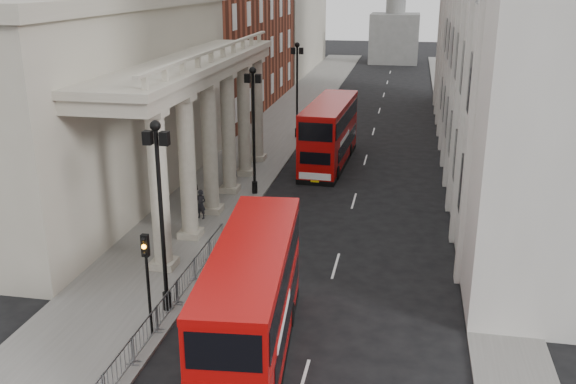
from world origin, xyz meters
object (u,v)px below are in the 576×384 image
object	(u,v)px
bus_near	(252,301)
bus_far	(329,132)
lamp_post_mid	(254,122)
lamp_post_north	(297,84)
pedestrian_a	(201,204)
traffic_light	(147,266)
pedestrian_b	(193,191)
lamp_post_south	(161,205)
pedestrian_c	(232,172)

from	to	relation	value
bus_near	bus_far	bearing A→B (deg)	86.04
lamp_post_mid	lamp_post_north	bearing A→B (deg)	90.00
lamp_post_mid	pedestrian_a	distance (m)	6.79
traffic_light	pedestrian_a	world-z (taller)	traffic_light
pedestrian_b	lamp_post_south	bearing A→B (deg)	93.74
lamp_post_south	traffic_light	distance (m)	2.71
traffic_light	bus_far	distance (m)	26.50
bus_near	pedestrian_c	size ratio (longest dim) A/B	7.07
lamp_post_south	traffic_light	size ratio (longest dim) A/B	1.93
bus_far	pedestrian_b	world-z (taller)	bus_far
bus_near	pedestrian_c	xyz separation A→B (m)	(-6.54, 20.64, -1.53)
lamp_post_south	bus_near	xyz separation A→B (m)	(4.50, -2.75, -2.49)
lamp_post_south	lamp_post_mid	distance (m)	16.00
lamp_post_north	pedestrian_a	distance (m)	21.63
traffic_light	pedestrian_b	bearing A→B (deg)	102.59
lamp_post_north	bus_near	world-z (taller)	lamp_post_north
lamp_post_mid	pedestrian_a	bearing A→B (deg)	-111.26
bus_near	pedestrian_c	bearing A→B (deg)	102.37
pedestrian_a	pedestrian_c	bearing A→B (deg)	103.23
pedestrian_b	pedestrian_c	bearing A→B (deg)	-113.82
lamp_post_mid	pedestrian_a	size ratio (longest dim) A/B	4.72
lamp_post_south	pedestrian_a	world-z (taller)	lamp_post_south
lamp_post_south	lamp_post_mid	world-z (taller)	same
bus_far	pedestrian_a	distance (m)	14.71
traffic_light	pedestrian_b	world-z (taller)	traffic_light
traffic_light	pedestrian_a	xyz separation A→B (m)	(-2.11, 12.84, -2.10)
lamp_post_north	pedestrian_b	bearing A→B (deg)	-99.64
bus_near	pedestrian_c	distance (m)	21.70
pedestrian_a	lamp_post_north	bearing A→B (deg)	97.51
pedestrian_a	lamp_post_south	bearing A→B (deg)	-66.51
lamp_post_mid	bus_near	size ratio (longest dim) A/B	0.76
bus_near	lamp_post_mid	bearing A→B (deg)	98.25
lamp_post_mid	bus_far	world-z (taller)	lamp_post_mid
lamp_post_south	pedestrian_b	size ratio (longest dim) A/B	4.41
bus_far	pedestrian_c	distance (m)	8.83
traffic_light	bus_near	size ratio (longest dim) A/B	0.39
traffic_light	pedestrian_b	xyz separation A→B (m)	(-3.34, 14.95, -2.04)
pedestrian_a	pedestrian_c	world-z (taller)	pedestrian_a
traffic_light	lamp_post_mid	bearing A→B (deg)	90.32
bus_far	pedestrian_b	distance (m)	13.42
pedestrian_a	pedestrian_b	size ratio (longest dim) A/B	0.94
bus_far	pedestrian_c	world-z (taller)	bus_far
lamp_post_north	pedestrian_b	size ratio (longest dim) A/B	4.41
traffic_light	pedestrian_c	distance (m)	20.14
traffic_light	lamp_post_south	bearing A→B (deg)	92.84
lamp_post_mid	pedestrian_c	distance (m)	4.89
lamp_post_north	bus_far	xyz separation A→B (m)	(3.90, -7.80, -2.37)
pedestrian_b	pedestrian_c	distance (m)	5.10
bus_near	pedestrian_a	xyz separation A→B (m)	(-6.51, 13.57, -1.42)
traffic_light	bus_near	xyz separation A→B (m)	(4.40, -0.73, -0.68)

